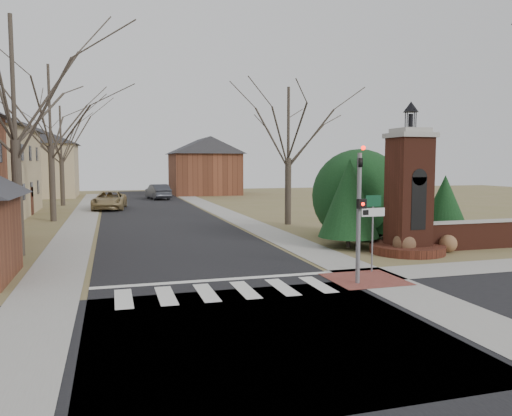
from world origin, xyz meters
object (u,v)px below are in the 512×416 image
object	(u,v)px
sign_post	(373,218)
distant_car	(158,192)
pickup_truck	(109,200)
traffic_signal_pole	(359,204)
brick_gate_monument	(408,203)

from	to	relation	value
sign_post	distant_car	size ratio (longest dim) A/B	0.56
sign_post	pickup_truck	size ratio (longest dim) A/B	0.50
traffic_signal_pole	pickup_truck	xyz separation A→B (m)	(-7.70, 29.36, -1.83)
pickup_truck	distant_car	bearing A→B (deg)	71.13
distant_car	sign_post	bearing A→B (deg)	86.11
sign_post	distant_car	xyz separation A→B (m)	(-3.99, 38.71, -1.14)
brick_gate_monument	pickup_truck	xyz separation A→B (m)	(-12.40, 24.94, -1.40)
sign_post	distant_car	distance (m)	38.94
traffic_signal_pole	brick_gate_monument	distance (m)	6.47
sign_post	brick_gate_monument	world-z (taller)	brick_gate_monument
sign_post	pickup_truck	xyz separation A→B (m)	(-8.99, 27.94, -1.19)
brick_gate_monument	pickup_truck	distance (m)	27.88
sign_post	pickup_truck	distance (m)	29.38
sign_post	distant_car	world-z (taller)	sign_post
sign_post	brick_gate_monument	size ratio (longest dim) A/B	0.42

